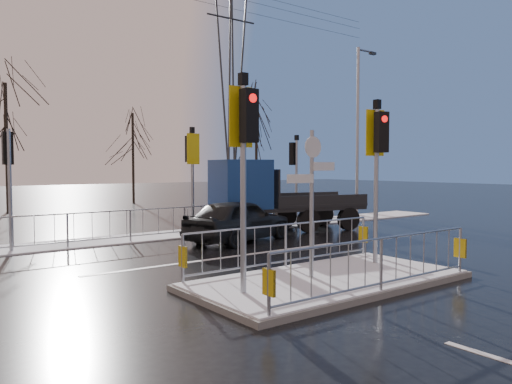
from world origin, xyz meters
TOP-DOWN VIEW (x-y plane):
  - ground at (0.00, 0.00)m, footprint 120.00×120.00m
  - snow_verge at (0.00, 8.60)m, footprint 30.00×2.00m
  - lane_markings at (0.00, -0.33)m, footprint 8.00×11.38m
  - traffic_island at (-0.01, 0.01)m, footprint 6.00×3.04m
  - far_kerb_fixtures at (0.29, 8.09)m, footprint 18.00×0.65m
  - car_far_lane at (1.87, 5.93)m, footprint 4.44×2.73m
  - flatbed_truck at (3.89, 7.39)m, footprint 6.15×3.37m
  - tree_far_a at (-2.00, 22.00)m, footprint 3.75×3.75m
  - tree_far_b at (6.00, 24.00)m, footprint 3.25×3.25m
  - tree_far_c at (14.00, 21.00)m, footprint 4.00×4.00m
  - street_lamp_right at (10.57, 8.50)m, footprint 1.25×0.18m
  - pylon_wires at (16.88, 30.00)m, footprint 70.00×2.38m

SIDE VIEW (x-z plane):
  - ground at x=0.00m, z-range 0.00..0.00m
  - lane_markings at x=0.00m, z-range 0.00..0.01m
  - snow_verge at x=0.00m, z-range 0.00..0.04m
  - traffic_island at x=-0.01m, z-range -1.68..2.47m
  - car_far_lane at x=1.87m, z-range 0.00..1.41m
  - far_kerb_fixtures at x=0.29m, z-range -0.90..2.93m
  - flatbed_truck at x=3.89m, z-range 0.09..2.79m
  - tree_far_b at x=6.00m, z-range 1.11..7.25m
  - street_lamp_right at x=10.57m, z-range 0.39..8.39m
  - tree_far_a at x=-2.00m, z-range 1.28..8.36m
  - tree_far_c at x=14.00m, z-range 1.37..8.92m
  - pylon_wires at x=16.88m, z-range 1.05..21.02m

